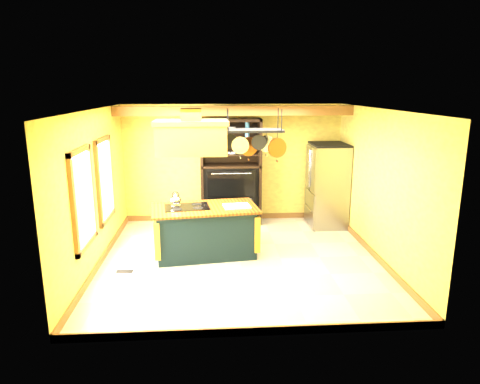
{
  "coord_description": "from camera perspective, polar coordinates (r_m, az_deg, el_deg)",
  "views": [
    {
      "loc": [
        -0.49,
        -7.29,
        3.05
      ],
      "look_at": [
        0.02,
        0.3,
        1.2
      ],
      "focal_mm": 32.0,
      "sensor_mm": 36.0,
      "label": 1
    }
  ],
  "objects": [
    {
      "name": "ceiling",
      "position": [
        7.32,
        0.0,
        10.96
      ],
      "size": [
        5.0,
        5.0,
        0.0
      ],
      "primitive_type": "plane",
      "rotation": [
        3.14,
        0.0,
        0.0
      ],
      "color": "white",
      "rests_on": "wall_back"
    },
    {
      "name": "floor_register",
      "position": [
        7.68,
        -15.12,
        -10.16
      ],
      "size": [
        0.29,
        0.14,
        0.01
      ],
      "primitive_type": "cube",
      "rotation": [
        0.0,
        0.0,
        -0.07
      ],
      "color": "black",
      "rests_on": "floor"
    },
    {
      "name": "ceiling_beam",
      "position": [
        9.02,
        -0.74,
        10.78
      ],
      "size": [
        5.0,
        0.15,
        0.2
      ],
      "primitive_type": "cube",
      "color": "brown",
      "rests_on": "ceiling"
    },
    {
      "name": "wall_left",
      "position": [
        7.75,
        -18.76,
        0.29
      ],
      "size": [
        0.02,
        5.0,
        2.7
      ],
      "primitive_type": "cube",
      "color": "#E9D555",
      "rests_on": "floor"
    },
    {
      "name": "floor",
      "position": [
        7.92,
        0.0,
        -8.95
      ],
      "size": [
        5.0,
        5.0,
        0.0
      ],
      "primitive_type": "plane",
      "color": "beige",
      "rests_on": "ground"
    },
    {
      "name": "refrigerator",
      "position": [
        9.79,
        11.52,
        0.66
      ],
      "size": [
        0.79,
        0.93,
        1.82
      ],
      "color": "gray",
      "rests_on": "floor"
    },
    {
      "name": "wall_back",
      "position": [
        9.95,
        -0.97,
        3.87
      ],
      "size": [
        5.0,
        0.02,
        2.7
      ],
      "primitive_type": "cube",
      "color": "#E9D555",
      "rests_on": "floor"
    },
    {
      "name": "window_near",
      "position": [
        6.98,
        -20.15,
        -0.83
      ],
      "size": [
        0.06,
        1.06,
        1.56
      ],
      "color": "brown",
      "rests_on": "wall_left"
    },
    {
      "name": "wall_front",
      "position": [
        5.11,
        1.9,
        -5.76
      ],
      "size": [
        5.0,
        0.02,
        2.7
      ],
      "primitive_type": "cube",
      "color": "#E9D555",
      "rests_on": "floor"
    },
    {
      "name": "range_hood",
      "position": [
        7.65,
        -6.46,
        7.45
      ],
      "size": [
        1.31,
        0.74,
        0.8
      ],
      "color": "gold",
      "rests_on": "ceiling"
    },
    {
      "name": "kitchen_island",
      "position": [
        8.03,
        -4.71,
        -5.11
      ],
      "size": [
        2.05,
        1.31,
        1.11
      ],
      "rotation": [
        0.0,
        0.0,
        0.13
      ],
      "color": "black",
      "rests_on": "floor"
    },
    {
      "name": "wall_right",
      "position": [
        8.06,
        18.03,
        0.85
      ],
      "size": [
        0.02,
        5.0,
        2.7
      ],
      "primitive_type": "cube",
      "color": "#E9D555",
      "rests_on": "floor"
    },
    {
      "name": "hutch",
      "position": [
        9.78,
        -1.24,
        1.11
      ],
      "size": [
        1.35,
        0.61,
        2.4
      ],
      "color": "black",
      "rests_on": "floor"
    },
    {
      "name": "window_far",
      "position": [
        8.3,
        -17.53,
        1.59
      ],
      "size": [
        0.06,
        1.06,
        1.56
      ],
      "color": "brown",
      "rests_on": "wall_left"
    },
    {
      "name": "pot_rack",
      "position": [
        7.68,
        1.94,
        7.28
      ],
      "size": [
        1.13,
        0.51,
        0.86
      ],
      "color": "black",
      "rests_on": "ceiling"
    }
  ]
}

